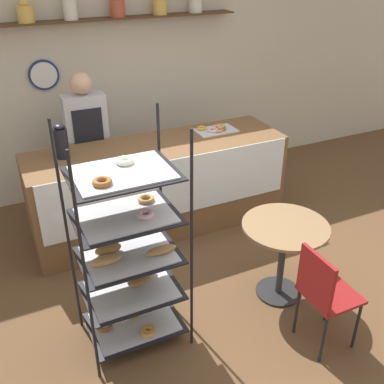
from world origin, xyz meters
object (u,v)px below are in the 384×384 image
coffee_carafe (61,141)px  donut_tray_counter (216,129)px  cafe_chair (323,290)px  person_worker (88,142)px  pastry_rack (129,255)px  cafe_table (284,242)px

coffee_carafe → donut_tray_counter: (1.68, 0.00, -0.15)m
cafe_chair → coffee_carafe: coffee_carafe is taller
coffee_carafe → person_worker: bearing=52.5°
coffee_carafe → pastry_rack: bearing=-84.7°
cafe_table → cafe_chair: 0.62m
donut_tray_counter → cafe_table: bearing=-97.0°
cafe_chair → person_worker: bearing=21.7°
person_worker → donut_tray_counter: person_worker is taller
cafe_table → donut_tray_counter: bearing=83.0°
donut_tray_counter → person_worker: bearing=161.9°
cafe_table → donut_tray_counter: donut_tray_counter is taller
pastry_rack → cafe_chair: pastry_rack is taller
cafe_table → cafe_chair: bearing=-98.0°
person_worker → donut_tray_counter: (1.34, -0.44, 0.08)m
pastry_rack → donut_tray_counter: pastry_rack is taller
coffee_carafe → donut_tray_counter: 1.69m
pastry_rack → cafe_chair: (1.25, -0.70, -0.24)m
pastry_rack → cafe_chair: bearing=-29.2°
cafe_chair → pastry_rack: bearing=61.0°
cafe_table → donut_tray_counter: size_ratio=1.62×
cafe_table → pastry_rack: bearing=176.4°
cafe_chair → donut_tray_counter: donut_tray_counter is taller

